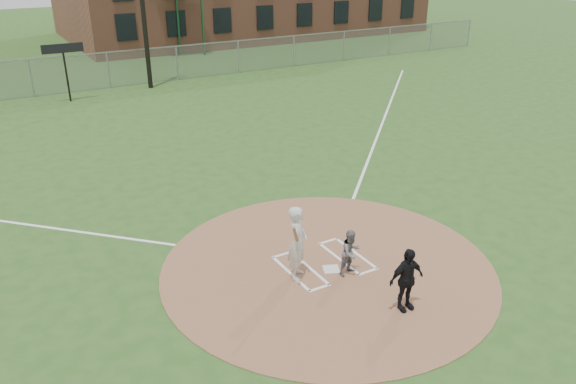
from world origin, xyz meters
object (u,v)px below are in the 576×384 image
home_plate (331,269)px  catcher (351,252)px  batter_at_plate (298,243)px  umpire (406,279)px

home_plate → catcher: bearing=-47.4°
catcher → batter_at_plate: batter_at_plate is taller
catcher → batter_at_plate: bearing=147.7°
catcher → umpire: (0.18, -1.80, 0.17)m
batter_at_plate → umpire: bearing=-59.2°
home_plate → batter_at_plate: (-0.88, 0.18, 0.93)m
home_plate → batter_at_plate: bearing=168.7°
catcher → batter_at_plate: 1.36m
home_plate → umpire: 2.33m
home_plate → catcher: catcher is taller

